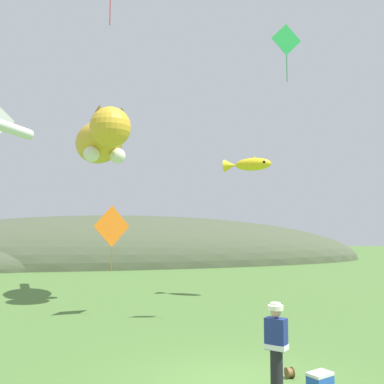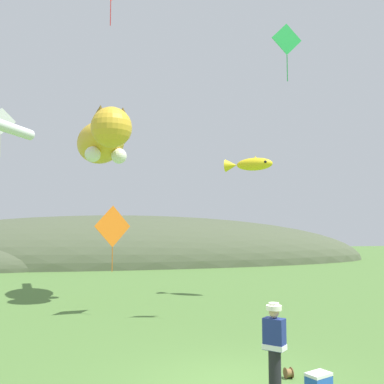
{
  "view_description": "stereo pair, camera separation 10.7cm",
  "coord_description": "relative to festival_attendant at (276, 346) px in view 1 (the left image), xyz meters",
  "views": [
    {
      "loc": [
        -3.05,
        -8.49,
        3.22
      ],
      "look_at": [
        0.0,
        4.0,
        4.31
      ],
      "focal_mm": 40.0,
      "sensor_mm": 36.0,
      "label": 1
    },
    {
      "loc": [
        -2.95,
        -8.51,
        3.22
      ],
      "look_at": [
        0.0,
        4.0,
        4.31
      ],
      "focal_mm": 40.0,
      "sensor_mm": 36.0,
      "label": 2
    }
  ],
  "objects": [
    {
      "name": "picnic_cooler",
      "position": [
        0.96,
        0.07,
        -0.77
      ],
      "size": [
        0.57,
        0.48,
        0.36
      ],
      "color": "blue",
      "rests_on": "ground"
    },
    {
      "name": "kite_spool",
      "position": [
        0.71,
        0.89,
        -0.84
      ],
      "size": [
        0.15,
        0.23,
        0.23
      ],
      "color": "olive",
      "rests_on": "ground"
    },
    {
      "name": "kite_diamond_orange",
      "position": [
        -2.71,
        8.33,
        2.33
      ],
      "size": [
        1.36,
        0.79,
        2.45
      ],
      "color": "orange"
    },
    {
      "name": "kite_fish_windsock",
      "position": [
        3.68,
        10.85,
        5.26
      ],
      "size": [
        2.21,
        1.77,
        0.69
      ],
      "color": "yellow"
    },
    {
      "name": "distant_hill_ridge",
      "position": [
        -1.88,
        32.76,
        -0.95
      ],
      "size": [
        50.0,
        15.89,
        8.89
      ],
      "color": "#4C563D",
      "rests_on": "ground"
    },
    {
      "name": "kite_diamond_green",
      "position": [
        2.74,
        4.79,
        8.53
      ],
      "size": [
        1.08,
        0.04,
        1.98
      ],
      "color": "green"
    },
    {
      "name": "kite_diamond_white",
      "position": [
        -7.0,
        9.83,
        6.43
      ],
      "size": [
        1.07,
        0.07,
        1.97
      ],
      "color": "white"
    },
    {
      "name": "kite_giant_cat",
      "position": [
        -3.06,
        11.88,
        6.27
      ],
      "size": [
        2.72,
        7.37,
        2.25
      ],
      "color": "gold"
    },
    {
      "name": "kite_tube_streamer",
      "position": [
        -6.06,
        6.75,
        5.49
      ],
      "size": [
        1.22,
        1.82,
        0.44
      ],
      "color": "white"
    },
    {
      "name": "festival_attendant",
      "position": [
        0.0,
        0.0,
        0.0
      ],
      "size": [
        0.48,
        0.49,
        1.77
      ],
      "color": "black",
      "rests_on": "ground"
    }
  ]
}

